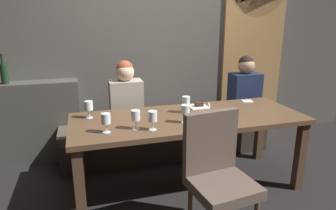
{
  "coord_description": "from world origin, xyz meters",
  "views": [
    {
      "loc": [
        -0.94,
        -2.53,
        1.64
      ],
      "look_at": [
        -0.18,
        0.09,
        0.84
      ],
      "focal_mm": 31.97,
      "sensor_mm": 36.0,
      "label": 1
    }
  ],
  "objects_px": {
    "dining_table": "(189,125)",
    "diner_bearded": "(245,88)",
    "banquette_bench": "(168,139)",
    "wine_glass_center_back": "(186,101)",
    "wine_glass_far_right": "(106,119)",
    "wine_glass_center_front": "(89,106)",
    "chair_near_side": "(217,169)",
    "wine_bottle_dark_red": "(4,73)",
    "diner_redhead": "(126,96)",
    "dessert_plate": "(198,106)",
    "wine_glass_near_right": "(136,116)",
    "wine_glass_end_left": "(185,111)",
    "fork_on_table": "(209,105)",
    "wine_glass_end_right": "(153,117)"
  },
  "relations": [
    {
      "from": "wine_glass_near_right",
      "to": "chair_near_side",
      "type": "bearing_deg",
      "value": -46.23
    },
    {
      "from": "wine_glass_center_front",
      "to": "wine_glass_end_left",
      "type": "bearing_deg",
      "value": -24.57
    },
    {
      "from": "diner_redhead",
      "to": "wine_glass_near_right",
      "type": "relative_size",
      "value": 4.57
    },
    {
      "from": "wine_glass_end_left",
      "to": "wine_glass_center_front",
      "type": "relative_size",
      "value": 1.0
    },
    {
      "from": "diner_bearded",
      "to": "fork_on_table",
      "type": "xyz_separation_m",
      "value": [
        -0.64,
        -0.38,
        -0.06
      ]
    },
    {
      "from": "chair_near_side",
      "to": "wine_glass_far_right",
      "type": "relative_size",
      "value": 5.98
    },
    {
      "from": "wine_glass_end_left",
      "to": "wine_glass_center_back",
      "type": "bearing_deg",
      "value": 69.42
    },
    {
      "from": "wine_glass_end_right",
      "to": "diner_redhead",
      "type": "bearing_deg",
      "value": 95.09
    },
    {
      "from": "wine_glass_near_right",
      "to": "wine_glass_far_right",
      "type": "bearing_deg",
      "value": -176.57
    },
    {
      "from": "wine_glass_center_back",
      "to": "fork_on_table",
      "type": "height_order",
      "value": "wine_glass_center_back"
    },
    {
      "from": "wine_bottle_dark_red",
      "to": "wine_glass_center_front",
      "type": "relative_size",
      "value": 1.99
    },
    {
      "from": "diner_bearded",
      "to": "dessert_plate",
      "type": "xyz_separation_m",
      "value": [
        -0.78,
        -0.41,
        -0.05
      ]
    },
    {
      "from": "dining_table",
      "to": "chair_near_side",
      "type": "xyz_separation_m",
      "value": [
        -0.03,
        -0.72,
        -0.09
      ]
    },
    {
      "from": "dining_table",
      "to": "diner_bearded",
      "type": "height_order",
      "value": "diner_bearded"
    },
    {
      "from": "wine_glass_center_back",
      "to": "wine_glass_center_front",
      "type": "distance_m",
      "value": 0.93
    },
    {
      "from": "banquette_bench",
      "to": "wine_glass_center_back",
      "type": "height_order",
      "value": "wine_glass_center_back"
    },
    {
      "from": "diner_bearded",
      "to": "wine_bottle_dark_red",
      "type": "height_order",
      "value": "wine_bottle_dark_red"
    },
    {
      "from": "wine_glass_far_right",
      "to": "wine_bottle_dark_red",
      "type": "bearing_deg",
      "value": 128.23
    },
    {
      "from": "dining_table",
      "to": "wine_bottle_dark_red",
      "type": "height_order",
      "value": "wine_bottle_dark_red"
    },
    {
      "from": "wine_glass_end_right",
      "to": "dessert_plate",
      "type": "xyz_separation_m",
      "value": [
        0.61,
        0.51,
        -0.1
      ]
    },
    {
      "from": "chair_near_side",
      "to": "wine_glass_far_right",
      "type": "distance_m",
      "value": 0.96
    },
    {
      "from": "wine_glass_far_right",
      "to": "wine_glass_center_front",
      "type": "relative_size",
      "value": 1.0
    },
    {
      "from": "chair_near_side",
      "to": "wine_glass_center_back",
      "type": "height_order",
      "value": "chair_near_side"
    },
    {
      "from": "chair_near_side",
      "to": "wine_glass_far_right",
      "type": "height_order",
      "value": "chair_near_side"
    },
    {
      "from": "banquette_bench",
      "to": "dessert_plate",
      "type": "bearing_deg",
      "value": -65.21
    },
    {
      "from": "diner_bearded",
      "to": "wine_bottle_dark_red",
      "type": "xyz_separation_m",
      "value": [
        -2.73,
        0.34,
        0.26
      ]
    },
    {
      "from": "banquette_bench",
      "to": "fork_on_table",
      "type": "xyz_separation_m",
      "value": [
        0.34,
        -0.41,
        0.51
      ]
    },
    {
      "from": "wine_glass_far_right",
      "to": "fork_on_table",
      "type": "bearing_deg",
      "value": 23.72
    },
    {
      "from": "banquette_bench",
      "to": "wine_glass_near_right",
      "type": "relative_size",
      "value": 15.24
    },
    {
      "from": "chair_near_side",
      "to": "wine_glass_center_front",
      "type": "distance_m",
      "value": 1.31
    },
    {
      "from": "wine_glass_near_right",
      "to": "wine_glass_end_left",
      "type": "bearing_deg",
      "value": 4.07
    },
    {
      "from": "dessert_plate",
      "to": "fork_on_table",
      "type": "xyz_separation_m",
      "value": [
        0.14,
        0.03,
        -0.01
      ]
    },
    {
      "from": "banquette_bench",
      "to": "wine_glass_center_back",
      "type": "bearing_deg",
      "value": -88.73
    },
    {
      "from": "wine_glass_end_left",
      "to": "fork_on_table",
      "type": "bearing_deg",
      "value": 46.14
    },
    {
      "from": "chair_near_side",
      "to": "dining_table",
      "type": "bearing_deg",
      "value": 87.32
    },
    {
      "from": "wine_bottle_dark_red",
      "to": "wine_glass_center_front",
      "type": "distance_m",
      "value": 1.18
    },
    {
      "from": "wine_glass_near_right",
      "to": "wine_glass_center_back",
      "type": "relative_size",
      "value": 1.0
    },
    {
      "from": "banquette_bench",
      "to": "diner_bearded",
      "type": "height_order",
      "value": "diner_bearded"
    },
    {
      "from": "diner_redhead",
      "to": "wine_bottle_dark_red",
      "type": "xyz_separation_m",
      "value": [
        -1.25,
        0.34,
        0.27
      ]
    },
    {
      "from": "chair_near_side",
      "to": "wine_glass_center_front",
      "type": "bearing_deg",
      "value": 133.04
    },
    {
      "from": "diner_bearded",
      "to": "banquette_bench",
      "type": "bearing_deg",
      "value": 178.32
    },
    {
      "from": "wine_glass_center_back",
      "to": "wine_glass_end_left",
      "type": "bearing_deg",
      "value": -110.58
    },
    {
      "from": "chair_near_side",
      "to": "diner_bearded",
      "type": "bearing_deg",
      "value": 53.88
    },
    {
      "from": "dining_table",
      "to": "wine_bottle_dark_red",
      "type": "distance_m",
      "value": 2.06
    },
    {
      "from": "diner_redhead",
      "to": "dessert_plate",
      "type": "xyz_separation_m",
      "value": [
        0.7,
        -0.42,
        -0.05
      ]
    },
    {
      "from": "wine_glass_end_left",
      "to": "banquette_bench",
      "type": "bearing_deg",
      "value": 83.91
    },
    {
      "from": "wine_glass_end_left",
      "to": "wine_glass_end_right",
      "type": "relative_size",
      "value": 1.0
    },
    {
      "from": "chair_near_side",
      "to": "wine_glass_end_left",
      "type": "height_order",
      "value": "chair_near_side"
    },
    {
      "from": "dining_table",
      "to": "wine_glass_end_left",
      "type": "bearing_deg",
      "value": -120.01
    },
    {
      "from": "diner_bearded",
      "to": "fork_on_table",
      "type": "distance_m",
      "value": 0.75
    }
  ]
}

